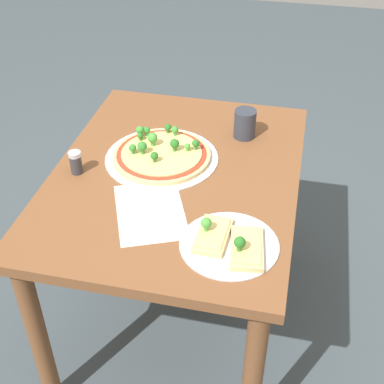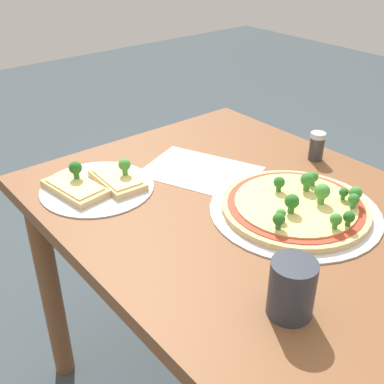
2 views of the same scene
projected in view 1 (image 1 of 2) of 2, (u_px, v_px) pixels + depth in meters
ground_plane at (179, 314)px, 2.17m from camera, size 8.00×8.00×0.00m
dining_table at (176, 197)px, 1.81m from camera, size 1.04×0.79×0.71m
pizza_tray_whole at (161, 154)px, 1.80m from camera, size 0.38×0.38×0.07m
pizza_tray_slice at (230, 242)px, 1.46m from camera, size 0.28×0.28×0.07m
drinking_cup at (245, 124)px, 1.89m from camera, size 0.08×0.08×0.10m
condiment_shaker at (76, 162)px, 1.72m from camera, size 0.04×0.04×0.08m
paper_menu at (150, 211)px, 1.58m from camera, size 0.34×0.29×0.00m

